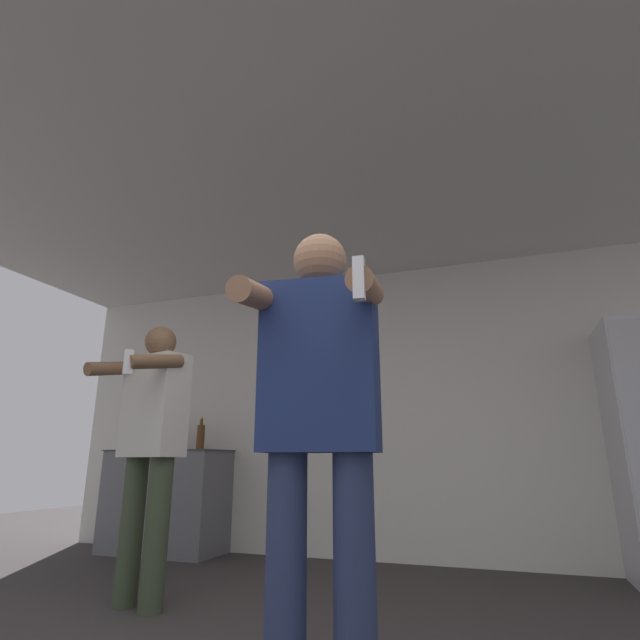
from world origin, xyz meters
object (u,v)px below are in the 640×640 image
(bottle_clear_vodka, at_px, (167,439))
(bottle_amber_bourbon, at_px, (178,435))
(bottle_green_wine, at_px, (141,441))
(person_man_side, at_px, (151,436))
(person_woman_foreground, at_px, (319,417))
(bottle_short_whiskey, at_px, (132,439))
(bottle_brown_liquor, at_px, (201,436))

(bottle_clear_vodka, bearing_deg, bottle_amber_bourbon, -0.00)
(bottle_amber_bourbon, xyz_separation_m, bottle_green_wine, (-0.42, 0.00, -0.05))
(person_man_side, bearing_deg, bottle_amber_bourbon, 119.92)
(person_woman_foreground, bearing_deg, bottle_short_whiskey, 139.29)
(person_woman_foreground, relative_size, person_man_side, 1.01)
(bottle_brown_liquor, distance_m, bottle_clear_vodka, 0.38)
(bottle_brown_liquor, xyz_separation_m, bottle_green_wine, (-0.67, 0.00, -0.03))
(bottle_short_whiskey, height_order, bottle_clear_vodka, bottle_short_whiskey)
(bottle_clear_vodka, relative_size, person_woman_foreground, 0.15)
(person_woman_foreground, height_order, person_man_side, person_woman_foreground)
(bottle_short_whiskey, bearing_deg, bottle_green_wine, 0.00)
(bottle_amber_bourbon, xyz_separation_m, person_woman_foreground, (2.30, -2.44, -0.09))
(bottle_amber_bourbon, relative_size, bottle_short_whiskey, 1.09)
(bottle_amber_bourbon, height_order, person_man_side, person_man_side)
(bottle_amber_bourbon, height_order, person_woman_foreground, person_woman_foreground)
(bottle_brown_liquor, relative_size, person_woman_foreground, 0.18)
(bottle_green_wine, height_order, person_man_side, person_man_side)
(bottle_clear_vodka, distance_m, bottle_green_wine, 0.30)
(bottle_amber_bourbon, distance_m, person_woman_foreground, 3.36)
(bottle_clear_vodka, height_order, person_man_side, person_man_side)
(bottle_short_whiskey, relative_size, bottle_clear_vodka, 1.18)
(bottle_short_whiskey, height_order, bottle_brown_liquor, bottle_short_whiskey)
(bottle_amber_bourbon, distance_m, person_man_side, 1.77)
(bottle_brown_liquor, bearing_deg, person_woman_foreground, -50.00)
(bottle_short_whiskey, distance_m, bottle_green_wine, 0.11)
(person_man_side, bearing_deg, bottle_clear_vodka, 123.21)
(bottle_short_whiskey, height_order, bottle_green_wine, bottle_short_whiskey)
(person_man_side, bearing_deg, bottle_brown_liquor, 112.23)
(bottle_brown_liquor, distance_m, bottle_green_wine, 0.68)
(bottle_brown_liquor, height_order, bottle_clear_vodka, bottle_brown_liquor)
(bottle_brown_liquor, height_order, bottle_green_wine, bottle_brown_liquor)
(bottle_brown_liquor, relative_size, bottle_green_wine, 1.33)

